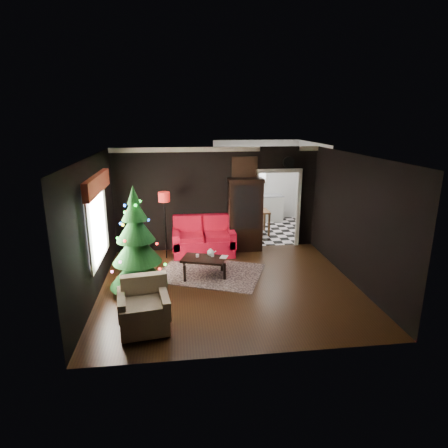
{
  "coord_description": "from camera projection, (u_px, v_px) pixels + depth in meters",
  "views": [
    {
      "loc": [
        -1.04,
        -7.43,
        3.54
      ],
      "look_at": [
        0.0,
        0.9,
        1.15
      ],
      "focal_mm": 30.06,
      "sensor_mm": 36.0,
      "label": 1
    }
  ],
  "objects": [
    {
      "name": "doorway",
      "position": [
        277.0,
        210.0,
        10.48
      ],
      "size": [
        1.1,
        0.1,
        2.1
      ],
      "primitive_type": null,
      "color": "beige",
      "rests_on": "ground"
    },
    {
      "name": "wall_left",
      "position": [
        93.0,
        229.0,
        7.47
      ],
      "size": [
        0.0,
        5.5,
        5.5
      ],
      "primitive_type": "plane",
      "rotation": [
        1.57,
        0.0,
        1.57
      ],
      "color": "black",
      "rests_on": "ground"
    },
    {
      "name": "wall_front",
      "position": [
        253.0,
        271.0,
        5.41
      ],
      "size": [
        5.5,
        0.0,
        5.5
      ],
      "primitive_type": "plane",
      "rotation": [
        -1.57,
        0.0,
        0.0
      ],
      "color": "black",
      "rests_on": "ground"
    },
    {
      "name": "painting",
      "position": [
        245.0,
        168.0,
        10.0
      ],
      "size": [
        0.62,
        0.05,
        0.52
      ],
      "primitive_type": "cube",
      "color": "#AE6C40",
      "rests_on": "wall_back"
    },
    {
      "name": "loveseat",
      "position": [
        204.0,
        236.0,
        9.95
      ],
      "size": [
        1.7,
        0.9,
        1.0
      ],
      "primitive_type": null,
      "color": "maroon",
      "rests_on": "ground"
    },
    {
      "name": "book",
      "position": [
        221.0,
        253.0,
        8.58
      ],
      "size": [
        0.15,
        0.07,
        0.21
      ],
      "primitive_type": "imported",
      "rotation": [
        0.0,
        0.0,
        -0.39
      ],
      "color": "tan",
      "rests_on": "coffee_table"
    },
    {
      "name": "kitchen_counter",
      "position": [
        257.0,
        208.0,
        13.22
      ],
      "size": [
        1.8,
        0.6,
        0.9
      ],
      "primitive_type": "cube",
      "color": "beige",
      "rests_on": "ground"
    },
    {
      "name": "teapot",
      "position": [
        211.0,
        252.0,
        8.66
      ],
      "size": [
        0.2,
        0.2,
        0.17
      ],
      "primitive_type": null,
      "rotation": [
        0.0,
        0.0,
        0.08
      ],
      "color": "white",
      "rests_on": "coffee_table"
    },
    {
      "name": "wall_back",
      "position": [
        217.0,
        199.0,
        10.18
      ],
      "size": [
        5.5,
        0.0,
        5.5
      ],
      "primitive_type": "plane",
      "rotation": [
        1.57,
        0.0,
        0.0
      ],
      "color": "black",
      "rests_on": "ground"
    },
    {
      "name": "christmas_tree",
      "position": [
        137.0,
        244.0,
        7.63
      ],
      "size": [
        1.38,
        1.38,
        2.28
      ],
      "primitive_type": null,
      "rotation": [
        0.0,
        0.0,
        -0.17
      ],
      "color": "#0E3816",
      "rests_on": "ground"
    },
    {
      "name": "curio_cabinet",
      "position": [
        245.0,
        216.0,
        10.18
      ],
      "size": [
        0.9,
        0.45,
        1.9
      ],
      "primitive_type": null,
      "color": "black",
      "rests_on": "ground"
    },
    {
      "name": "rug",
      "position": [
        210.0,
        273.0,
        8.85
      ],
      "size": [
        2.82,
        2.47,
        0.01
      ],
      "primitive_type": "cube",
      "rotation": [
        0.0,
        0.0,
        -0.39
      ],
      "color": "#59364E",
      "rests_on": "ground"
    },
    {
      "name": "floor_lamp",
      "position": [
        165.0,
        228.0,
        9.56
      ],
      "size": [
        0.36,
        0.36,
        1.85
      ],
      "primitive_type": null,
      "rotation": [
        0.0,
        0.0,
        0.16
      ],
      "color": "black",
      "rests_on": "ground"
    },
    {
      "name": "valance",
      "position": [
        97.0,
        184.0,
        7.43
      ],
      "size": [
        0.12,
        2.1,
        0.35
      ],
      "primitive_type": "cube",
      "color": "#A33928",
      "rests_on": "wall_left"
    },
    {
      "name": "ceiling",
      "position": [
        230.0,
        156.0,
        7.41
      ],
      "size": [
        5.5,
        5.5,
        0.0
      ],
      "primitive_type": "plane",
      "rotation": [
        3.14,
        0.0,
        0.0
      ],
      "color": "white",
      "rests_on": "ground"
    },
    {
      "name": "cup_a",
      "position": [
        197.0,
        256.0,
        8.61
      ],
      "size": [
        0.09,
        0.09,
        0.07
      ],
      "primitive_type": "cylinder",
      "rotation": [
        0.0,
        0.0,
        -0.26
      ],
      "color": "white",
      "rests_on": "coffee_table"
    },
    {
      "name": "armchair",
      "position": [
        143.0,
        305.0,
        6.38
      ],
      "size": [
        0.96,
        0.96,
        0.86
      ],
      "primitive_type": null,
      "rotation": [
        0.0,
        0.0,
        0.15
      ],
      "color": "#C3AD93",
      "rests_on": "ground"
    },
    {
      "name": "left_window",
      "position": [
        97.0,
        224.0,
        7.65
      ],
      "size": [
        0.05,
        1.6,
        1.4
      ],
      "primitive_type": "cube",
      "color": "white",
      "rests_on": "wall_left"
    },
    {
      "name": "cup_b",
      "position": [
        212.0,
        255.0,
        8.63
      ],
      "size": [
        0.09,
        0.09,
        0.06
      ],
      "primitive_type": "cylinder",
      "rotation": [
        0.0,
        0.0,
        0.24
      ],
      "color": "white",
      "rests_on": "coffee_table"
    },
    {
      "name": "kitchen_window",
      "position": [
        256.0,
        172.0,
        13.12
      ],
      "size": [
        0.7,
        0.06,
        0.7
      ],
      "primitive_type": "cube",
      "color": "white",
      "rests_on": "ground"
    },
    {
      "name": "coffee_table",
      "position": [
        204.0,
        267.0,
        8.61
      ],
      "size": [
        1.11,
        0.86,
        0.44
      ],
      "primitive_type": null,
      "rotation": [
        0.0,
        0.0,
        -0.33
      ],
      "color": "black",
      "rests_on": "rug"
    },
    {
      "name": "wall_right",
      "position": [
        355.0,
        220.0,
        8.12
      ],
      "size": [
        0.0,
        5.5,
        5.5
      ],
      "primitive_type": "plane",
      "rotation": [
        1.57,
        0.0,
        -1.57
      ],
      "color": "black",
      "rests_on": "ground"
    },
    {
      "name": "wall_clock",
      "position": [
        289.0,
        162.0,
        10.1
      ],
      "size": [
        0.32,
        0.32,
        0.06
      ],
      "primitive_type": "cylinder",
      "color": "white",
      "rests_on": "wall_back"
    },
    {
      "name": "kitchen_table",
      "position": [
        257.0,
        222.0,
        11.78
      ],
      "size": [
        0.7,
        0.7,
        0.75
      ],
      "primitive_type": null,
      "color": "#563418",
      "rests_on": "ground"
    },
    {
      "name": "kitchen_floor",
      "position": [
        264.0,
        230.0,
        12.2
      ],
      "size": [
        3.0,
        3.0,
        0.0
      ],
      "primitive_type": "plane",
      "color": "white",
      "rests_on": "ground"
    },
    {
      "name": "floor",
      "position": [
        229.0,
        286.0,
        8.18
      ],
      "size": [
        5.5,
        5.5,
        0.0
      ],
      "primitive_type": "plane",
      "color": "black",
      "rests_on": "ground"
    }
  ]
}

